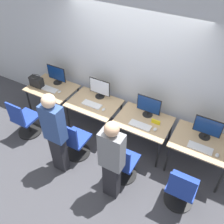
% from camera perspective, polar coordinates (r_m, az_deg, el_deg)
% --- Properties ---
extents(ground_plane, '(20.00, 20.00, 0.00)m').
position_cam_1_polar(ground_plane, '(5.04, -0.83, -8.34)').
color(ground_plane, '#3D3D42').
extents(wall_back, '(12.00, 0.05, 2.80)m').
position_cam_1_polar(wall_back, '(4.73, 4.33, 10.02)').
color(wall_back, '#B7BCC1').
rests_on(wall_back, ground_plane).
extents(desk_far_left, '(1.00, 0.74, 0.71)m').
position_cam_1_polar(desk_far_left, '(5.59, -13.49, 4.83)').
color(desk_far_left, tan).
rests_on(desk_far_left, ground_plane).
extents(monitor_far_left, '(0.46, 0.19, 0.41)m').
position_cam_1_polar(monitor_far_left, '(5.55, -12.58, 8.36)').
color(monitor_far_left, black).
rests_on(monitor_far_left, desk_far_left).
extents(keyboard_far_left, '(0.40, 0.16, 0.02)m').
position_cam_1_polar(keyboard_far_left, '(5.49, -14.19, 5.11)').
color(keyboard_far_left, silver).
rests_on(keyboard_far_left, desk_far_left).
extents(mouse_far_left, '(0.06, 0.09, 0.03)m').
position_cam_1_polar(mouse_far_left, '(5.35, -11.94, 4.53)').
color(mouse_far_left, silver).
rests_on(mouse_far_left, desk_far_left).
extents(office_chair_far_left, '(0.48, 0.48, 0.89)m').
position_cam_1_polar(office_chair_far_left, '(5.37, -19.33, -1.98)').
color(office_chair_far_left, black).
rests_on(office_chair_far_left, ground_plane).
extents(desk_left, '(1.00, 0.74, 0.71)m').
position_cam_1_polar(desk_left, '(5.03, -4.11, 1.44)').
color(desk_left, tan).
rests_on(desk_left, ground_plane).
extents(monitor_left, '(0.46, 0.19, 0.41)m').
position_cam_1_polar(monitor_left, '(5.01, -2.84, 5.46)').
color(monitor_left, black).
rests_on(monitor_left, desk_left).
extents(keyboard_left, '(0.40, 0.16, 0.02)m').
position_cam_1_polar(keyboard_left, '(4.93, -4.63, 1.75)').
color(keyboard_left, silver).
rests_on(keyboard_left, desk_left).
extents(mouse_left, '(0.06, 0.09, 0.03)m').
position_cam_1_polar(mouse_left, '(4.78, -1.96, 0.56)').
color(mouse_left, silver).
rests_on(mouse_left, desk_left).
extents(office_chair_left, '(0.48, 0.48, 0.89)m').
position_cam_1_polar(office_chair_left, '(4.72, -8.54, -6.82)').
color(office_chair_left, black).
rests_on(office_chair_left, ground_plane).
extents(person_left, '(0.36, 0.22, 1.68)m').
position_cam_1_polar(person_left, '(4.17, -12.89, -4.53)').
color(person_left, '#232328').
rests_on(person_left, ground_plane).
extents(desk_right, '(1.00, 0.74, 0.71)m').
position_cam_1_polar(desk_right, '(4.66, 7.13, -2.68)').
color(desk_right, tan).
rests_on(desk_right, ground_plane).
extents(monitor_right, '(0.46, 0.19, 0.41)m').
position_cam_1_polar(monitor_right, '(4.61, 8.37, 1.35)').
color(monitor_right, black).
rests_on(monitor_right, desk_right).
extents(keyboard_right, '(0.40, 0.16, 0.02)m').
position_cam_1_polar(keyboard_right, '(4.50, 6.44, -3.02)').
color(keyboard_right, silver).
rests_on(keyboard_right, desk_right).
extents(mouse_right, '(0.06, 0.09, 0.03)m').
position_cam_1_polar(mouse_right, '(4.45, 9.82, -3.92)').
color(mouse_right, silver).
rests_on(mouse_right, desk_right).
extents(office_chair_right, '(0.48, 0.48, 0.89)m').
position_cam_1_polar(office_chair_right, '(4.35, 2.42, -11.78)').
color(office_chair_right, black).
rests_on(office_chair_right, ground_plane).
extents(person_right, '(0.36, 0.21, 1.62)m').
position_cam_1_polar(person_right, '(3.74, -0.08, -10.79)').
color(person_right, '#232328').
rests_on(person_right, ground_plane).
extents(desk_far_right, '(1.00, 0.74, 0.71)m').
position_cam_1_polar(desk_far_right, '(4.52, 19.74, -7.13)').
color(desk_far_right, tan).
rests_on(desk_far_right, ground_plane).
extents(monitor_far_right, '(0.46, 0.19, 0.41)m').
position_cam_1_polar(monitor_far_right, '(4.43, 21.00, -3.42)').
color(monitor_far_right, black).
rests_on(monitor_far_right, desk_far_right).
extents(keyboard_far_right, '(0.40, 0.16, 0.02)m').
position_cam_1_polar(keyboard_far_right, '(4.35, 19.50, -7.75)').
color(keyboard_far_right, silver).
rests_on(keyboard_far_right, desk_far_right).
extents(mouse_far_right, '(0.06, 0.09, 0.03)m').
position_cam_1_polar(mouse_far_right, '(4.33, 22.90, -9.10)').
color(mouse_far_right, silver).
rests_on(mouse_far_right, desk_far_right).
extents(office_chair_far_right, '(0.48, 0.48, 0.89)m').
position_cam_1_polar(office_chair_far_right, '(4.20, 15.43, -16.92)').
color(office_chair_far_right, black).
rests_on(office_chair_far_right, ground_plane).
extents(handbag, '(0.30, 0.18, 0.25)m').
position_cam_1_polar(handbag, '(5.60, -16.88, 6.66)').
color(handbag, black).
rests_on(handbag, desk_far_left).
extents(placard_right, '(0.16, 0.03, 0.08)m').
position_cam_1_polar(placard_right, '(4.56, 9.97, -2.23)').
color(placard_right, yellow).
rests_on(placard_right, desk_right).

